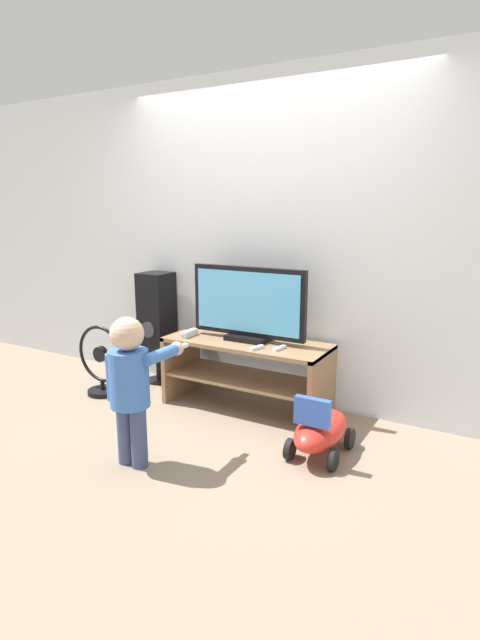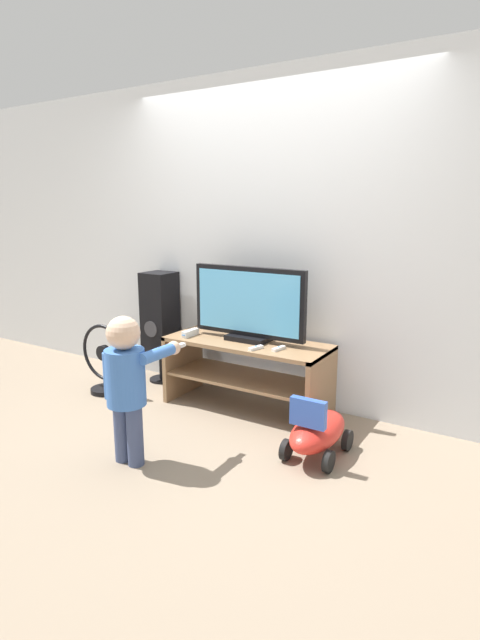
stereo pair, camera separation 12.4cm
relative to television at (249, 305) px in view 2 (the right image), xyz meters
The scene contains 11 objects.
ground_plane 0.88m from the television, 90.00° to the right, with size 16.00×16.00×0.00m, color gray.
wall_back 0.56m from the television, 90.00° to the left, with size 10.00×0.06×2.60m.
tv_stand 0.47m from the television, 90.00° to the right, with size 1.30×0.51×0.56m.
television is the anchor object (origin of this frame).
game_console 0.55m from the television, 164.95° to the right, with size 0.05×0.18×0.05m.
remote_primary 0.44m from the television, 19.98° to the right, with size 0.06×0.13×0.03m.
remote_secondary 0.37m from the television, 47.11° to the right, with size 0.07×0.13×0.03m.
child 1.19m from the television, 98.87° to the right, with size 0.36×0.52×0.94m.
speaker_tower 1.04m from the television, behind, with size 0.26×0.27×1.01m.
floor_fan 1.40m from the television, 163.63° to the right, with size 0.50×0.26×0.60m.
ride_on_toy 1.13m from the television, 30.10° to the right, with size 0.32×0.60×0.44m.
Camera 2 is at (1.91, -2.95, 1.56)m, focal length 28.00 mm.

